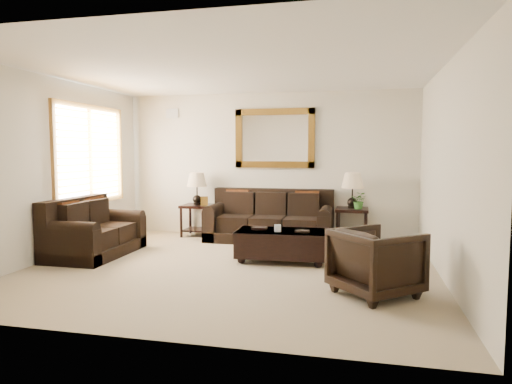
% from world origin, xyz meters
% --- Properties ---
extents(room, '(5.51, 5.01, 2.71)m').
position_xyz_m(room, '(0.00, 0.00, 1.35)').
color(room, gray).
rests_on(room, ground).
extents(window, '(0.07, 1.96, 1.66)m').
position_xyz_m(window, '(-2.70, 0.90, 1.55)').
color(window, white).
rests_on(window, room).
extents(mirror, '(1.50, 0.06, 1.10)m').
position_xyz_m(mirror, '(0.15, 2.47, 1.85)').
color(mirror, '#4B310F').
rests_on(mirror, room).
extents(air_vent, '(0.25, 0.02, 0.18)m').
position_xyz_m(air_vent, '(-1.90, 2.48, 2.35)').
color(air_vent, '#999999').
rests_on(air_vent, room).
extents(sofa, '(2.23, 0.96, 0.91)m').
position_xyz_m(sofa, '(0.15, 2.06, 0.33)').
color(sofa, black).
rests_on(sofa, room).
extents(loveseat, '(0.94, 1.58, 0.89)m').
position_xyz_m(loveseat, '(-2.32, 0.28, 0.33)').
color(loveseat, black).
rests_on(loveseat, room).
extents(end_table_left, '(0.55, 0.55, 1.21)m').
position_xyz_m(end_table_left, '(-1.29, 2.19, 0.79)').
color(end_table_left, black).
rests_on(end_table_left, room).
extents(end_table_right, '(0.56, 0.56, 1.23)m').
position_xyz_m(end_table_right, '(1.59, 2.18, 0.80)').
color(end_table_right, black).
rests_on(end_table_right, room).
extents(coffee_table, '(1.36, 0.78, 0.56)m').
position_xyz_m(coffee_table, '(0.63, 0.53, 0.28)').
color(coffee_table, black).
rests_on(coffee_table, room).
extents(armchair, '(1.09, 1.10, 0.83)m').
position_xyz_m(armchair, '(1.91, -0.81, 0.41)').
color(armchair, black).
rests_on(armchair, floor).
extents(potted_plant, '(0.33, 0.35, 0.23)m').
position_xyz_m(potted_plant, '(1.71, 2.08, 0.73)').
color(potted_plant, '#2C5F20').
rests_on(potted_plant, end_table_right).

